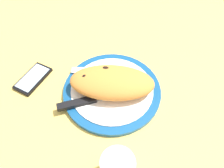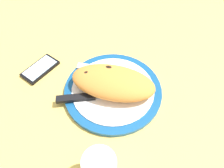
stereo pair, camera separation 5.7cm
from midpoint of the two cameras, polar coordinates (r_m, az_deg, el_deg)
The scene contains 6 objects.
ground_plane at distance 60.79cm, azimuth -2.66°, elevation -3.09°, with size 150.00×150.00×3.00cm, color #DBB756.
plate at distance 58.90cm, azimuth -2.74°, elevation -1.86°, with size 28.22×28.22×1.66cm.
calzone at distance 56.10cm, azimuth -2.86°, elevation 0.59°, with size 25.59×16.87×5.66cm.
fork at distance 62.51cm, azimuth -7.35°, elevation 3.65°, with size 17.76×4.57×0.40cm.
knife at distance 55.99cm, azimuth -10.10°, elevation -4.91°, with size 22.78×4.56×1.20cm.
smartphone at distance 67.30cm, azimuth -23.61°, elevation 1.29°, with size 11.60×12.70×1.16cm.
Camera 1 is at (5.36, 33.50, 49.03)cm, focal length 32.48 mm.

